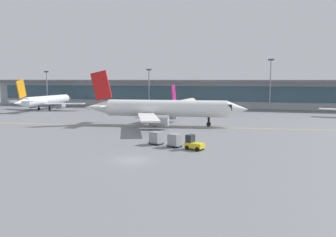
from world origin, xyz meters
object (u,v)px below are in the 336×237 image
Objects in this scene: gate_airplane_1 at (184,104)px; cargo_dolly_trailing at (156,138)px; gate_airplane_0 at (47,101)px; apron_light_mast_0 at (47,87)px; taxiing_regional_jet at (165,109)px; apron_light_mast_2 at (270,83)px; cargo_dolly_lead at (175,140)px; apron_light_mast_1 at (149,87)px; baggage_tug at (193,143)px.

gate_airplane_1 reaches higher than cargo_dolly_trailing.
gate_airplane_1 is (44.95, 1.66, -0.40)m from gate_airplane_0.
gate_airplane_0 is 1.16× the size of gate_airplane_1.
apron_light_mast_0 is (-8.77, 13.66, 4.12)m from gate_airplane_0.
taxiing_regional_jet is 48.03m from apron_light_mast_2.
cargo_dolly_lead is 0.19× the size of apron_light_mast_1.
apron_light_mast_2 is (78.36, 1.27, 1.68)m from apron_light_mast_0.
baggage_tug is at bearing -0.00° from cargo_dolly_lead.
gate_airplane_0 is 2.23× the size of apron_light_mast_1.
baggage_tug is (12.61, -52.79, -1.65)m from gate_airplane_1.
taxiing_regional_jet is 24.31m from cargo_dolly_lead.
taxiing_regional_jet is at bearing 130.28° from cargo_dolly_lead.
apron_light_mast_2 is at bearing -76.04° from gate_airplane_0.
apron_light_mast_2 is (22.78, 41.97, 5.19)m from taxiing_regional_jet.
taxiing_regional_jet reaches higher than baggage_tug.
apron_light_mast_0 is (-55.57, 40.70, 3.52)m from taxiing_regional_jet.
cargo_dolly_trailing is 0.16× the size of apron_light_mast_2.
gate_airplane_1 reaches higher than cargo_dolly_lead.
apron_light_mast_0 is (-63.33, 63.60, 6.01)m from cargo_dolly_lead.
baggage_tug is 6.68m from cargo_dolly_trailing.
gate_airplane_0 is at bearing 159.10° from cargo_dolly_lead.
apron_light_mast_0 is 0.96× the size of apron_light_mast_1.
baggage_tug is (57.56, -51.13, -2.06)m from gate_airplane_0.
gate_airplane_1 is 20.19m from apron_light_mast_1.
apron_light_mast_1 is (-24.49, 64.38, 6.26)m from cargo_dolly_lead.
apron_light_mast_0 reaches higher than cargo_dolly_trailing.
cargo_dolly_lead is 0.16× the size of apron_light_mast_2.
taxiing_regional_jet is at bearing -118.16° from gate_airplane_0.
apron_light_mast_0 reaches higher than gate_airplane_0.
taxiing_regional_jet is 68.97m from apron_light_mast_0.
baggage_tug is 1.15× the size of cargo_dolly_lead.
taxiing_regional_jet reaches higher than cargo_dolly_trailing.
cargo_dolly_trailing is at bearing -106.00° from apron_light_mast_2.
baggage_tug is 71.39m from apron_light_mast_1.
gate_airplane_1 is 54.30m from baggage_tug.
apron_light_mast_2 is at bearing 98.53° from cargo_dolly_lead.
gate_airplane_1 is at bearing -151.69° from apron_light_mast_2.
apron_light_mast_1 is at bearing 1.16° from apron_light_mast_0.
taxiing_regional_jet is (1.85, -28.70, 1.01)m from gate_airplane_1.
gate_airplane_0 reaches higher than gate_airplane_1.
cargo_dolly_lead is (-3.00, 1.19, 0.16)m from baggage_tug.
baggage_tug reaches higher than cargo_dolly_trailing.
apron_light_mast_1 is at bearing 134.32° from baggage_tug.
baggage_tug is 0.23× the size of apron_light_mast_0.
gate_airplane_0 is 77.01m from baggage_tug.
apron_light_mast_0 is 38.85m from apron_light_mast_1.
gate_airplane_0 is 70.77m from cargo_dolly_trailing.
apron_light_mast_1 reaches higher than gate_airplane_0.
cargo_dolly_lead is at bearing -0.00° from cargo_dolly_trailing.
gate_airplane_0 reaches higher than cargo_dolly_trailing.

